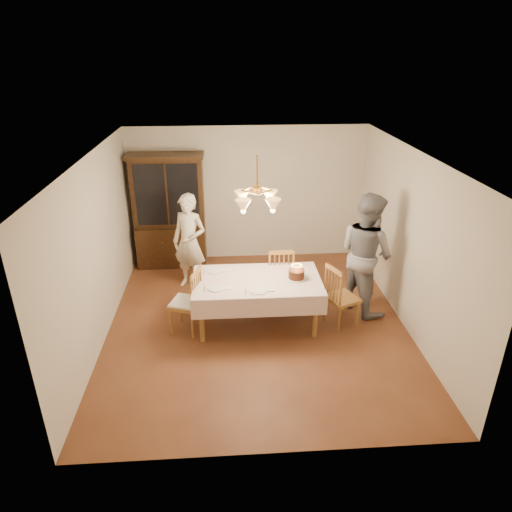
{
  "coord_description": "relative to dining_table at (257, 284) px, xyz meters",
  "views": [
    {
      "loc": [
        -0.43,
        -5.97,
        3.91
      ],
      "look_at": [
        0.0,
        0.2,
        1.05
      ],
      "focal_mm": 32.0,
      "sensor_mm": 36.0,
      "label": 1
    }
  ],
  "objects": [
    {
      "name": "chandelier",
      "position": [
        -0.0,
        -0.0,
        1.29
      ],
      "size": [
        0.62,
        0.62,
        0.73
      ],
      "color": "#BF8C3F",
      "rests_on": "ground"
    },
    {
      "name": "elderly_woman",
      "position": [
        -1.07,
        1.28,
        0.16
      ],
      "size": [
        0.74,
        0.64,
        1.7
      ],
      "primitive_type": "imported",
      "rotation": [
        0.0,
        0.0,
        -0.47
      ],
      "color": "white",
      "rests_on": "ground"
    },
    {
      "name": "place_setting_far_left",
      "position": [
        -0.61,
        0.32,
        0.08
      ],
      "size": [
        0.39,
        0.24,
        0.02
      ],
      "color": "white",
      "rests_on": "dining_table"
    },
    {
      "name": "adult_in_grey",
      "position": [
        1.73,
        0.35,
        0.29
      ],
      "size": [
        1.08,
        1.18,
        1.94
      ],
      "primitive_type": "imported",
      "rotation": [
        0.0,
        0.0,
        2.04
      ],
      "color": "slate",
      "rests_on": "ground"
    },
    {
      "name": "place_setting_near_left",
      "position": [
        -0.58,
        -0.24,
        0.08
      ],
      "size": [
        0.39,
        0.25,
        0.02
      ],
      "color": "white",
      "rests_on": "dining_table"
    },
    {
      "name": "chair_left_end",
      "position": [
        -1.06,
        -0.11,
        -0.23
      ],
      "size": [
        0.54,
        0.55,
        1.0
      ],
      "color": "brown",
      "rests_on": "ground"
    },
    {
      "name": "chair_right_end",
      "position": [
        1.27,
        -0.12,
        -0.24
      ],
      "size": [
        0.56,
        0.57,
        1.0
      ],
      "color": "brown",
      "rests_on": "ground"
    },
    {
      "name": "place_setting_near_right",
      "position": [
        0.01,
        -0.34,
        0.08
      ],
      "size": [
        0.42,
        0.27,
        0.02
      ],
      "color": "white",
      "rests_on": "dining_table"
    },
    {
      "name": "chair_far_side",
      "position": [
        0.42,
        0.65,
        -0.24
      ],
      "size": [
        0.44,
        0.42,
        1.0
      ],
      "color": "brown",
      "rests_on": "ground"
    },
    {
      "name": "room_shell",
      "position": [
        0.0,
        0.0,
        0.9
      ],
      "size": [
        5.0,
        5.0,
        5.0
      ],
      "color": "white",
      "rests_on": "ground"
    },
    {
      "name": "dining_table",
      "position": [
        0.0,
        0.0,
        0.0
      ],
      "size": [
        1.9,
        1.1,
        0.76
      ],
      "color": "brown",
      "rests_on": "ground"
    },
    {
      "name": "birthday_cake",
      "position": [
        0.59,
        -0.01,
        0.14
      ],
      "size": [
        0.3,
        0.3,
        0.22
      ],
      "color": "white",
      "rests_on": "dining_table"
    },
    {
      "name": "ground",
      "position": [
        0.0,
        0.0,
        -0.68
      ],
      "size": [
        5.0,
        5.0,
        0.0
      ],
      "primitive_type": "plane",
      "color": "#5A2E19",
      "rests_on": "ground"
    },
    {
      "name": "china_hutch",
      "position": [
        -1.49,
        2.25,
        0.36
      ],
      "size": [
        1.38,
        0.54,
        2.16
      ],
      "color": "black",
      "rests_on": "ground"
    }
  ]
}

